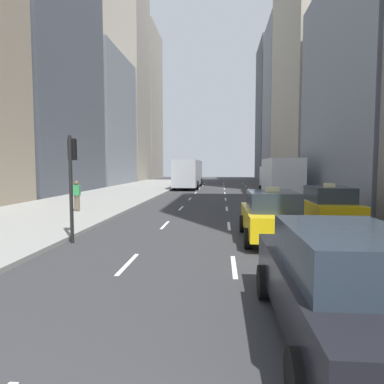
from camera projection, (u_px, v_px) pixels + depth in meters
The scene contains 11 objects.
sidewalk_left at pixel (110, 196), 28.52m from camera, with size 8.00×66.00×0.15m, color gray.
lane_markings at pixel (226, 203), 23.73m from camera, with size 5.72×56.00×0.01m.
building_row_left at pixel (92, 82), 43.03m from camera, with size 6.00×77.75×37.43m.
building_row_right at pixel (320, 44), 34.28m from camera, with size 6.00×67.95×36.69m.
taxi_lead at pixel (271, 215), 11.89m from camera, with size 2.02×4.40×1.87m.
taxi_second at pixel (327, 206), 14.65m from camera, with size 2.02×4.40×1.87m.
sedan_black_near at pixel (341, 284), 4.96m from camera, with size 2.02×4.96×1.74m.
city_bus at pixel (189, 173), 40.45m from camera, with size 2.80×11.61×3.25m.
box_truck at pixel (279, 177), 26.83m from camera, with size 2.58×8.40×3.15m.
pedestrian_far_walking at pixel (77, 194), 18.45m from camera, with size 0.36×0.22×1.65m.
traffic_light_pole at pixel (72, 172), 11.47m from camera, with size 0.24×0.42×3.60m.
Camera 1 is at (2.26, -0.72, 2.60)m, focal length 32.00 mm.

